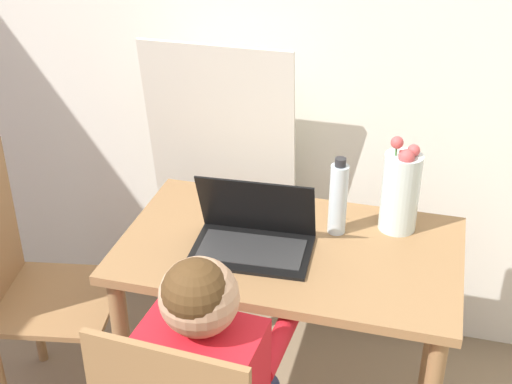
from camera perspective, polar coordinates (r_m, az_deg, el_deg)
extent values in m
cube|color=white|center=(2.56, 6.13, 13.33)|extent=(6.40, 0.05, 2.50)
cube|color=olive|center=(2.19, 2.71, -4.61)|extent=(1.03, 0.62, 0.03)
cylinder|color=olive|center=(2.35, -10.46, -13.81)|extent=(0.05, 0.05, 0.71)
cylinder|color=olive|center=(2.71, -5.95, -6.76)|extent=(0.05, 0.05, 0.71)
cylinder|color=olive|center=(2.58, 14.12, -9.78)|extent=(0.05, 0.05, 0.71)
cube|color=olive|center=(2.56, -15.63, -8.30)|extent=(0.47, 0.47, 0.02)
cylinder|color=olive|center=(2.77, -10.54, -10.12)|extent=(0.04, 0.04, 0.42)
cylinder|color=olive|center=(2.64, -19.76, -14.00)|extent=(0.04, 0.04, 0.42)
cylinder|color=olive|center=(2.87, -17.21, -9.49)|extent=(0.04, 0.04, 0.42)
sphere|color=tan|center=(1.64, -4.58, -8.37)|extent=(0.19, 0.19, 0.19)
sphere|color=#4C3319|center=(1.61, -4.82, -8.02)|extent=(0.16, 0.16, 0.16)
cylinder|color=red|center=(1.93, 1.70, -12.10)|extent=(0.07, 0.24, 0.06)
cylinder|color=red|center=(2.00, -5.20, -10.54)|extent=(0.07, 0.24, 0.06)
cube|color=black|center=(2.14, -0.35, -4.73)|extent=(0.37, 0.25, 0.01)
cube|color=#2D2D2D|center=(2.14, -0.35, -4.59)|extent=(0.32, 0.18, 0.00)
cube|color=black|center=(2.14, 0.04, -1.19)|extent=(0.36, 0.12, 0.22)
cube|color=silver|center=(2.14, 0.06, -1.12)|extent=(0.32, 0.10, 0.19)
cylinder|color=silver|center=(2.24, 11.47, -0.03)|extent=(0.12, 0.12, 0.26)
cylinder|color=#3D7A38|center=(2.23, 12.21, 0.72)|extent=(0.01, 0.01, 0.22)
sphere|color=#CC4C4C|center=(2.18, 12.51, 3.26)|extent=(0.04, 0.04, 0.04)
cylinder|color=#3D7A38|center=(2.26, 11.37, 0.68)|extent=(0.01, 0.01, 0.19)
sphere|color=#CC4C4C|center=(2.21, 11.60, 2.81)|extent=(0.04, 0.04, 0.04)
cylinder|color=#3D7A38|center=(2.21, 10.92, 1.02)|extent=(0.01, 0.01, 0.25)
sphere|color=#CC4C4C|center=(2.16, 11.22, 3.91)|extent=(0.04, 0.04, 0.04)
cylinder|color=#3D7A38|center=(2.20, 11.68, 0.29)|extent=(0.01, 0.01, 0.21)
sphere|color=#CC4C4C|center=(2.16, 11.96, 2.73)|extent=(0.05, 0.05, 0.05)
cylinder|color=silver|center=(2.20, 6.58, -0.60)|extent=(0.06, 0.06, 0.23)
cylinder|color=#262628|center=(2.14, 6.77, 2.38)|extent=(0.03, 0.03, 0.03)
cube|color=silver|center=(2.75, -2.53, 0.11)|extent=(0.56, 0.18, 1.21)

